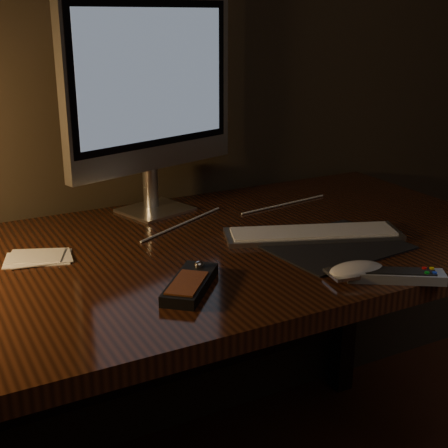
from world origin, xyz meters
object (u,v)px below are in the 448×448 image
keyboard (313,233)px  tv_remote (395,275)px  media_remote (190,283)px  mouse (356,272)px  monitor (152,90)px  desk (163,294)px

keyboard → tv_remote: tv_remote is taller
keyboard → tv_remote: bearing=-70.2°
keyboard → media_remote: (-0.37, -0.13, 0.00)m
keyboard → media_remote: bearing=-139.3°
tv_remote → mouse: bearing=174.1°
monitor → media_remote: 0.57m
keyboard → media_remote: size_ratio=2.32×
keyboard → tv_remote: (-0.01, -0.27, 0.00)m
keyboard → tv_remote: size_ratio=2.23×
mouse → keyboard: bearing=83.6°
desk → mouse: size_ratio=14.21×
desk → keyboard: 0.37m
mouse → media_remote: 0.32m
mouse → media_remote: bearing=170.8°
media_remote → tv_remote: size_ratio=0.96×
media_remote → tv_remote: (0.36, -0.15, -0.00)m
monitor → mouse: (0.18, -0.57, -0.29)m
media_remote → keyboard: bearing=-29.4°
desk → media_remote: size_ratio=9.37×
monitor → mouse: monitor is taller
desk → monitor: size_ratio=3.11×
desk → tv_remote: (0.31, -0.41, 0.14)m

